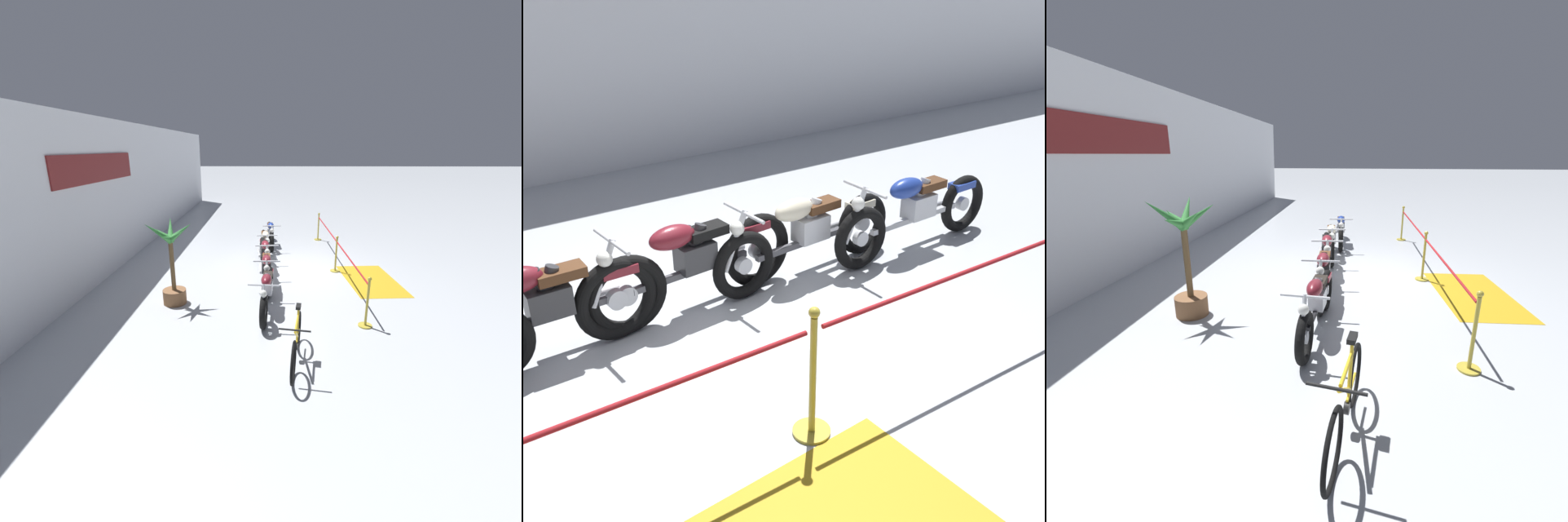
{
  "view_description": "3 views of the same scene",
  "coord_description": "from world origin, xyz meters",
  "views": [
    {
      "loc": [
        -9.72,
        0.59,
        3.42
      ],
      "look_at": [
        -1.39,
        0.74,
        0.71
      ],
      "focal_mm": 24.0,
      "sensor_mm": 36.0,
      "label": 1
    },
    {
      "loc": [
        -2.38,
        -4.33,
        3.24
      ],
      "look_at": [
        0.67,
        0.14,
        0.53
      ],
      "focal_mm": 45.0,
      "sensor_mm": 36.0,
      "label": 2
    },
    {
      "loc": [
        -7.39,
        0.09,
        2.56
      ],
      "look_at": [
        -1.3,
        0.91,
        0.68
      ],
      "focal_mm": 24.0,
      "sensor_mm": 36.0,
      "label": 3
    }
  ],
  "objects": [
    {
      "name": "stanchion_mid_left",
      "position": [
        -0.13,
        -1.4,
        0.36
      ],
      "size": [
        0.28,
        0.28,
        1.05
      ],
      "color": "gold",
      "rests_on": "ground"
    },
    {
      "name": "potted_palm_left_of_row",
      "position": [
        -2.38,
        2.71,
        0.88
      ],
      "size": [
        1.05,
        0.98,
        1.99
      ],
      "color": "brown",
      "rests_on": "ground"
    },
    {
      "name": "motorcycle_maroon_0",
      "position": [
        -2.71,
        0.58,
        0.46
      ],
      "size": [
        2.36,
        0.62,
        0.93
      ],
      "color": "black",
      "rests_on": "ground"
    },
    {
      "name": "ground_plane",
      "position": [
        0.0,
        0.0,
        0.0
      ],
      "size": [
        120.0,
        120.0,
        0.0
      ],
      "primitive_type": "plane",
      "color": "#B2B7BC"
    },
    {
      "name": "motorcycle_maroon_1",
      "position": [
        -1.41,
        0.6,
        0.48
      ],
      "size": [
        2.2,
        0.62,
        0.96
      ],
      "color": "black",
      "rests_on": "ground"
    },
    {
      "name": "motorcycle_blue_4",
      "position": [
        2.67,
        0.46,
        0.45
      ],
      "size": [
        2.36,
        0.62,
        0.93
      ],
      "color": "black",
      "rests_on": "ground"
    },
    {
      "name": "motorcycle_maroon_2",
      "position": [
        -0.03,
        0.65,
        0.48
      ],
      "size": [
        2.33,
        0.62,
        0.97
      ],
      "color": "black",
      "rests_on": "ground"
    },
    {
      "name": "stanchion_far_left",
      "position": [
        -1.21,
        -1.4,
        0.69
      ],
      "size": [
        6.98,
        0.28,
        1.05
      ],
      "color": "gold",
      "rests_on": "ground"
    },
    {
      "name": "bicycle",
      "position": [
        -4.69,
        0.1,
        0.37
      ],
      "size": [
        1.68,
        0.48,
        0.94
      ],
      "color": "black",
      "rests_on": "ground"
    },
    {
      "name": "stanchion_mid_right",
      "position": [
        3.5,
        -1.4,
        0.36
      ],
      "size": [
        0.28,
        0.28,
        1.05
      ],
      "color": "gold",
      "rests_on": "ground"
    },
    {
      "name": "motorcycle_cream_3",
      "position": [
        1.3,
        0.64,
        0.46
      ],
      "size": [
        2.34,
        0.62,
        0.93
      ],
      "color": "black",
      "rests_on": "ground"
    },
    {
      "name": "floor_banner",
      "position": [
        -0.86,
        -2.24,
        0.0
      ],
      "size": [
        2.47,
        1.45,
        0.01
      ],
      "primitive_type": "cube",
      "rotation": [
        0.0,
        0.0,
        0.06
      ],
      "color": "#B78E19",
      "rests_on": "ground"
    },
    {
      "name": "back_wall",
      "position": [
        -0.0,
        5.12,
        2.1
      ],
      "size": [
        28.0,
        0.29,
        4.2
      ],
      "color": "white",
      "rests_on": "ground"
    }
  ]
}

